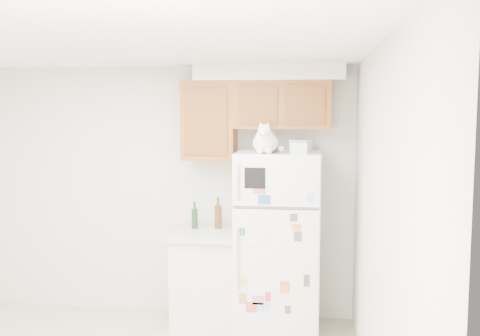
% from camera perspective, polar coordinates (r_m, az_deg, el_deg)
% --- Properties ---
extents(room_shell, '(3.84, 4.04, 2.52)m').
position_cam_1_polar(room_shell, '(4.00, -12.62, -0.09)').
color(room_shell, beige).
rests_on(room_shell, ground_plane).
extents(refrigerator, '(0.76, 0.78, 1.70)m').
position_cam_1_polar(refrigerator, '(5.25, 3.90, -7.59)').
color(refrigerator, white).
rests_on(refrigerator, ground_plane).
extents(base_counter, '(0.64, 0.64, 0.92)m').
position_cam_1_polar(base_counter, '(5.51, -3.40, -11.12)').
color(base_counter, white).
rests_on(base_counter, ground_plane).
extents(cat, '(0.27, 0.40, 0.28)m').
position_cam_1_polar(cat, '(4.92, 2.61, 2.74)').
color(cat, white).
rests_on(cat, refrigerator).
extents(storage_box_back, '(0.21, 0.19, 0.10)m').
position_cam_1_polar(storage_box_back, '(5.27, 6.19, 2.33)').
color(storage_box_back, white).
rests_on(storage_box_back, refrigerator).
extents(storage_box_front, '(0.15, 0.11, 0.09)m').
position_cam_1_polar(storage_box_front, '(4.99, 6.00, 2.07)').
color(storage_box_front, white).
rests_on(storage_box_front, refrigerator).
extents(bottle_green, '(0.06, 0.06, 0.26)m').
position_cam_1_polar(bottle_green, '(5.53, -4.63, -4.79)').
color(bottle_green, '#19381E').
rests_on(bottle_green, base_counter).
extents(bottle_amber, '(0.07, 0.07, 0.31)m').
position_cam_1_polar(bottle_amber, '(5.50, -2.24, -4.57)').
color(bottle_amber, '#593814').
rests_on(bottle_amber, base_counter).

